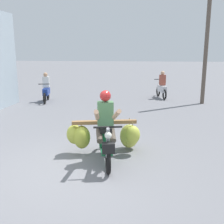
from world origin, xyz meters
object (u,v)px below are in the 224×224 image
(motorbike_distant_ahead_right, at_px, (46,90))
(utility_pole, at_px, (207,34))
(motorbike_main_loaded, at_px, (106,134))
(motorbike_distant_ahead_left, at_px, (162,87))

(motorbike_distant_ahead_right, xyz_separation_m, utility_pole, (7.37, 0.51, 2.55))
(motorbike_distant_ahead_right, relative_size, utility_pole, 0.26)
(motorbike_main_loaded, relative_size, motorbike_distant_ahead_left, 1.22)
(motorbike_main_loaded, relative_size, utility_pole, 0.31)
(motorbike_distant_ahead_left, bearing_deg, motorbike_distant_ahead_right, -162.57)
(motorbike_distant_ahead_right, bearing_deg, utility_pole, 3.99)
(motorbike_main_loaded, bearing_deg, utility_pole, 63.53)
(motorbike_main_loaded, distance_m, motorbike_distant_ahead_left, 8.29)
(motorbike_distant_ahead_left, distance_m, motorbike_distant_ahead_right, 5.82)
(motorbike_distant_ahead_right, distance_m, utility_pole, 7.81)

